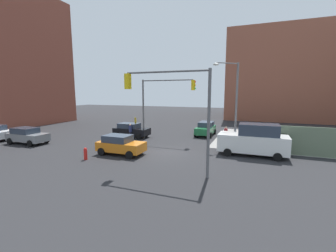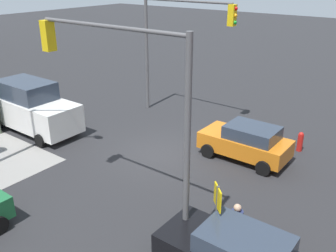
{
  "view_description": "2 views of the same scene",
  "coord_description": "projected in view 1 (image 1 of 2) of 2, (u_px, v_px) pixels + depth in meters",
  "views": [
    {
      "loc": [
        7.02,
        -17.48,
        5.13
      ],
      "look_at": [
        -0.85,
        2.63,
        1.9
      ],
      "focal_mm": 24.0,
      "sensor_mm": 36.0,
      "label": 1
    },
    {
      "loc": [
        -9.59,
        12.11,
        7.86
      ],
      "look_at": [
        -1.26,
        1.08,
        2.08
      ],
      "focal_mm": 40.0,
      "sensor_mm": 36.0,
      "label": 2
    }
  ],
  "objects": [
    {
      "name": "pedestrian_walking_north",
      "position": [
        226.0,
        134.0,
        23.74
      ],
      "size": [
        0.36,
        0.36,
        1.56
      ],
      "rotation": [
        0.0,
        0.0,
        3.28
      ],
      "color": "maroon",
      "rests_on": "ground"
    },
    {
      "name": "street_lamp_corner",
      "position": [
        233.0,
        97.0,
        22.05
      ],
      "size": [
        2.26,
        1.77,
        8.0
      ],
      "color": "slate",
      "rests_on": "ground"
    },
    {
      "name": "mailbox_blue",
      "position": [
        245.0,
        138.0,
        21.64
      ],
      "size": [
        0.56,
        0.64,
        1.43
      ],
      "color": "navy",
      "rests_on": "ground"
    },
    {
      "name": "traffic_signal_se_corner",
      "position": [
        173.0,
        100.0,
        13.73
      ],
      "size": [
        5.75,
        0.36,
        6.5
      ],
      "color": "#59595B",
      "rests_on": "ground"
    },
    {
      "name": "building_warehouse_north",
      "position": [
        316.0,
        76.0,
        43.16
      ],
      "size": [
        32.0,
        18.0,
        16.55
      ],
      "color": "#93513D",
      "rests_on": "ground"
    },
    {
      "name": "ground_plane",
      "position": [
        166.0,
        152.0,
        19.38
      ],
      "size": [
        120.0,
        120.0,
        0.0
      ],
      "primitive_type": "plane",
      "color": "#28282B"
    },
    {
      "name": "pedestrian_waiting",
      "position": [
        252.0,
        133.0,
        23.61
      ],
      "size": [
        0.36,
        0.36,
        1.81
      ],
      "rotation": [
        0.0,
        0.0,
        0.41
      ],
      "color": "navy",
      "rests_on": "ground"
    },
    {
      "name": "warning_sign_two_way",
      "position": [
        135.0,
        124.0,
        25.03
      ],
      "size": [
        0.48,
        0.48,
        2.4
      ],
      "color": "#4C4C4C",
      "rests_on": "ground"
    },
    {
      "name": "sedan_green",
      "position": [
        206.0,
        128.0,
        27.05
      ],
      "size": [
        2.02,
        4.07,
        1.62
      ],
      "color": "#1E6638",
      "rests_on": "ground"
    },
    {
      "name": "pedestrian_crossing",
      "position": [
        130.0,
        131.0,
        24.84
      ],
      "size": [
        0.36,
        0.36,
        1.72
      ],
      "rotation": [
        0.0,
        0.0,
        0.17
      ],
      "color": "navy",
      "rests_on": "ground"
    },
    {
      "name": "traffic_signal_nw_corner",
      "position": [
        163.0,
        97.0,
        23.64
      ],
      "size": [
        5.97,
        0.36,
        6.5
      ],
      "color": "#59595B",
      "rests_on": "ground"
    },
    {
      "name": "hatchback_gray",
      "position": [
        27.0,
        135.0,
        22.61
      ],
      "size": [
        4.16,
        2.02,
        1.62
      ],
      "color": "slate",
      "rests_on": "ground"
    },
    {
      "name": "coupe_orange",
      "position": [
        120.0,
        145.0,
        18.67
      ],
      "size": [
        3.9,
        2.02,
        1.62
      ],
      "color": "orange",
      "rests_on": "ground"
    },
    {
      "name": "hatchback_black",
      "position": [
        131.0,
        130.0,
        25.93
      ],
      "size": [
        4.09,
        2.02,
        1.62
      ],
      "color": "black",
      "rests_on": "ground"
    },
    {
      "name": "van_white_delivery",
      "position": [
        254.0,
        140.0,
        18.33
      ],
      "size": [
        5.4,
        2.32,
        2.62
      ],
      "color": "white",
      "rests_on": "ground"
    },
    {
      "name": "sidewalk_corner",
      "position": [
        273.0,
        140.0,
        24.43
      ],
      "size": [
        12.0,
        12.0,
        0.01
      ],
      "primitive_type": "cube",
      "color": "gray",
      "rests_on": "ground"
    },
    {
      "name": "fire_hydrant",
      "position": [
        85.0,
        153.0,
        17.25
      ],
      "size": [
        0.26,
        0.26,
        0.94
      ],
      "color": "red",
      "rests_on": "ground"
    }
  ]
}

